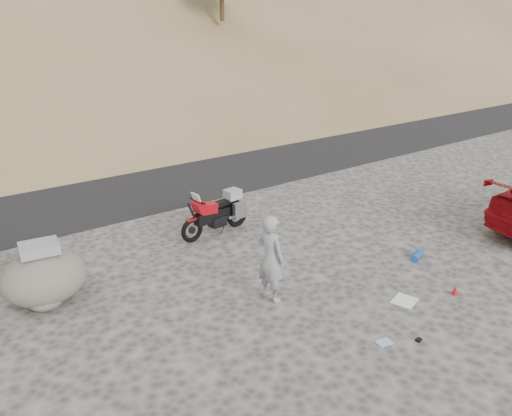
# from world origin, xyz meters

# --- Properties ---
(ground) EXTENTS (140.00, 140.00, 0.00)m
(ground) POSITION_xyz_m (0.00, 0.00, 0.00)
(ground) COLOR #3C3A37
(ground) RESTS_ON ground
(road) EXTENTS (120.00, 7.00, 0.05)m
(road) POSITION_xyz_m (0.00, 9.00, 0.00)
(road) COLOR black
(road) RESTS_ON ground
(motorcycle) EXTENTS (2.14, 0.78, 1.27)m
(motorcycle) POSITION_xyz_m (0.33, 3.35, 0.54)
(motorcycle) COLOR black
(motorcycle) RESTS_ON ground
(man) EXTENTS (0.50, 0.70, 1.79)m
(man) POSITION_xyz_m (-0.57, -0.02, 0.00)
(man) COLOR gray
(man) RESTS_ON ground
(boulder) EXTENTS (2.00, 1.85, 1.24)m
(boulder) POSITION_xyz_m (-4.19, 2.51, 0.54)
(boulder) COLOR #504B45
(boulder) RESTS_ON ground
(small_rock) EXTENTS (0.74, 0.68, 0.41)m
(small_rock) POSITION_xyz_m (-4.28, 2.24, 0.20)
(small_rock) COLOR #504B45
(small_rock) RESTS_ON ground
(gear_white_cloth) EXTENTS (0.57, 0.54, 0.02)m
(gear_white_cloth) POSITION_xyz_m (1.52, -1.67, 0.01)
(gear_white_cloth) COLOR white
(gear_white_cloth) RESTS_ON ground
(gear_blue_mat) EXTENTS (0.48, 0.31, 0.18)m
(gear_blue_mat) POSITION_xyz_m (3.24, -0.66, 0.09)
(gear_blue_mat) COLOR #1A469F
(gear_blue_mat) RESTS_ON ground
(gear_funnel) EXTENTS (0.16, 0.16, 0.18)m
(gear_funnel) POSITION_xyz_m (2.55, -2.10, 0.09)
(gear_funnel) COLOR #AB0B19
(gear_funnel) RESTS_ON ground
(gear_glove_b) EXTENTS (0.12, 0.10, 0.04)m
(gear_glove_b) POSITION_xyz_m (0.67, -2.65, 0.02)
(gear_glove_b) COLOR black
(gear_glove_b) RESTS_ON ground
(gear_blue_cloth) EXTENTS (0.30, 0.25, 0.01)m
(gear_blue_cloth) POSITION_xyz_m (0.14, -2.33, 0.01)
(gear_blue_cloth) COLOR #86B7D0
(gear_blue_cloth) RESTS_ON ground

